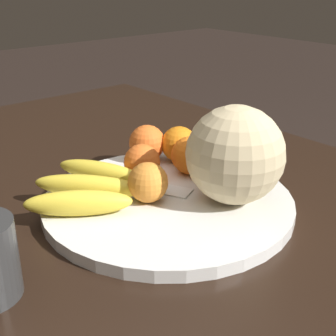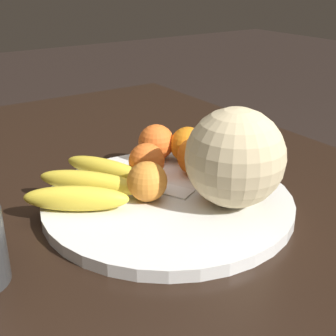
{
  "view_description": "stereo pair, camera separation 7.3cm",
  "coord_description": "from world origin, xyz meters",
  "px_view_note": "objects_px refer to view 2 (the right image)",
  "views": [
    {
      "loc": [
        -0.49,
        0.44,
        1.06
      ],
      "look_at": [
        0.02,
        0.01,
        0.77
      ],
      "focal_mm": 50.0,
      "sensor_mm": 36.0,
      "label": 1
    },
    {
      "loc": [
        -0.54,
        0.38,
        1.06
      ],
      "look_at": [
        0.02,
        0.01,
        0.77
      ],
      "focal_mm": 50.0,
      "sensor_mm": 36.0,
      "label": 2
    }
  ],
  "objects_px": {
    "orange_front_left": "(156,142)",
    "orange_back_right": "(188,145)",
    "orange_front_right": "(147,181)",
    "orange_mid_center": "(196,156)",
    "orange_back_left": "(148,161)",
    "produce_tag": "(163,190)",
    "melon": "(235,157)",
    "banana_bunch": "(92,184)",
    "kitchen_table": "(179,256)",
    "fruit_bowl": "(168,201)"
  },
  "relations": [
    {
      "from": "orange_mid_center",
      "to": "orange_back_left",
      "type": "height_order",
      "value": "orange_mid_center"
    },
    {
      "from": "orange_front_right",
      "to": "melon",
      "type": "bearing_deg",
      "value": -128.54
    },
    {
      "from": "orange_front_right",
      "to": "produce_tag",
      "type": "xyz_separation_m",
      "value": [
        0.01,
        -0.04,
        -0.03
      ]
    },
    {
      "from": "banana_bunch",
      "to": "orange_back_right",
      "type": "bearing_deg",
      "value": -122.9
    },
    {
      "from": "banana_bunch",
      "to": "orange_front_left",
      "type": "relative_size",
      "value": 3.21
    },
    {
      "from": "kitchen_table",
      "to": "fruit_bowl",
      "type": "relative_size",
      "value": 3.87
    },
    {
      "from": "kitchen_table",
      "to": "orange_back_left",
      "type": "relative_size",
      "value": 24.69
    },
    {
      "from": "fruit_bowl",
      "to": "orange_mid_center",
      "type": "xyz_separation_m",
      "value": [
        0.05,
        -0.09,
        0.04
      ]
    },
    {
      "from": "orange_front_right",
      "to": "orange_front_left",
      "type": "bearing_deg",
      "value": -37.44
    },
    {
      "from": "banana_bunch",
      "to": "produce_tag",
      "type": "relative_size",
      "value": 2.27
    },
    {
      "from": "orange_front_right",
      "to": "orange_mid_center",
      "type": "relative_size",
      "value": 0.94
    },
    {
      "from": "kitchen_table",
      "to": "orange_front_right",
      "type": "xyz_separation_m",
      "value": [
        0.03,
        0.04,
        0.14
      ]
    },
    {
      "from": "fruit_bowl",
      "to": "orange_front_right",
      "type": "height_order",
      "value": "orange_front_right"
    },
    {
      "from": "melon",
      "to": "orange_front_right",
      "type": "bearing_deg",
      "value": 51.46
    },
    {
      "from": "fruit_bowl",
      "to": "banana_bunch",
      "type": "xyz_separation_m",
      "value": [
        0.07,
        0.1,
        0.03
      ]
    },
    {
      "from": "kitchen_table",
      "to": "orange_back_left",
      "type": "distance_m",
      "value": 0.17
    },
    {
      "from": "fruit_bowl",
      "to": "orange_mid_center",
      "type": "distance_m",
      "value": 0.11
    },
    {
      "from": "produce_tag",
      "to": "orange_front_left",
      "type": "bearing_deg",
      "value": -53.87
    },
    {
      "from": "orange_front_right",
      "to": "orange_mid_center",
      "type": "xyz_separation_m",
      "value": [
        0.04,
        -0.12,
        0.0
      ]
    },
    {
      "from": "kitchen_table",
      "to": "produce_tag",
      "type": "xyz_separation_m",
      "value": [
        0.04,
        0.0,
        0.11
      ]
    },
    {
      "from": "kitchen_table",
      "to": "banana_bunch",
      "type": "xyz_separation_m",
      "value": [
        0.09,
        0.11,
        0.13
      ]
    },
    {
      "from": "melon",
      "to": "orange_back_right",
      "type": "bearing_deg",
      "value": -13.38
    },
    {
      "from": "orange_mid_center",
      "to": "orange_back_right",
      "type": "relative_size",
      "value": 1.0
    },
    {
      "from": "orange_mid_center",
      "to": "produce_tag",
      "type": "height_order",
      "value": "orange_mid_center"
    },
    {
      "from": "orange_front_left",
      "to": "orange_front_right",
      "type": "xyz_separation_m",
      "value": [
        -0.13,
        0.1,
        -0.0
      ]
    },
    {
      "from": "banana_bunch",
      "to": "kitchen_table",
      "type": "bearing_deg",
      "value": -170.83
    },
    {
      "from": "kitchen_table",
      "to": "melon",
      "type": "xyz_separation_m",
      "value": [
        -0.06,
        -0.06,
        0.18
      ]
    },
    {
      "from": "orange_back_left",
      "to": "orange_back_right",
      "type": "bearing_deg",
      "value": -78.5
    },
    {
      "from": "fruit_bowl",
      "to": "orange_back_left",
      "type": "distance_m",
      "value": 0.09
    },
    {
      "from": "fruit_bowl",
      "to": "melon",
      "type": "height_order",
      "value": "melon"
    },
    {
      "from": "kitchen_table",
      "to": "fruit_bowl",
      "type": "height_order",
      "value": "fruit_bowl"
    },
    {
      "from": "orange_back_left",
      "to": "produce_tag",
      "type": "relative_size",
      "value": 0.65
    },
    {
      "from": "orange_front_left",
      "to": "orange_back_right",
      "type": "distance_m",
      "value": 0.06
    },
    {
      "from": "kitchen_table",
      "to": "orange_back_left",
      "type": "xyz_separation_m",
      "value": [
        0.1,
        -0.0,
        0.14
      ]
    },
    {
      "from": "orange_back_left",
      "to": "orange_back_right",
      "type": "xyz_separation_m",
      "value": [
        0.02,
        -0.1,
        0.0
      ]
    },
    {
      "from": "orange_front_right",
      "to": "orange_back_left",
      "type": "height_order",
      "value": "same"
    },
    {
      "from": "orange_back_right",
      "to": "banana_bunch",
      "type": "bearing_deg",
      "value": 97.41
    },
    {
      "from": "orange_back_left",
      "to": "produce_tag",
      "type": "distance_m",
      "value": 0.07
    },
    {
      "from": "orange_front_left",
      "to": "orange_front_right",
      "type": "relative_size",
      "value": 1.07
    },
    {
      "from": "orange_front_left",
      "to": "orange_back_right",
      "type": "relative_size",
      "value": 1.01
    },
    {
      "from": "banana_bunch",
      "to": "orange_front_right",
      "type": "height_order",
      "value": "orange_front_right"
    },
    {
      "from": "kitchen_table",
      "to": "orange_back_right",
      "type": "relative_size",
      "value": 23.0
    },
    {
      "from": "orange_back_right",
      "to": "melon",
      "type": "bearing_deg",
      "value": 166.62
    },
    {
      "from": "fruit_bowl",
      "to": "orange_front_left",
      "type": "height_order",
      "value": "orange_front_left"
    },
    {
      "from": "banana_bunch",
      "to": "orange_mid_center",
      "type": "distance_m",
      "value": 0.19
    },
    {
      "from": "orange_mid_center",
      "to": "banana_bunch",
      "type": "bearing_deg",
      "value": 81.53
    },
    {
      "from": "orange_back_left",
      "to": "orange_front_right",
      "type": "bearing_deg",
      "value": 147.0
    },
    {
      "from": "fruit_bowl",
      "to": "orange_back_left",
      "type": "xyz_separation_m",
      "value": [
        0.08,
        -0.01,
        0.04
      ]
    },
    {
      "from": "fruit_bowl",
      "to": "orange_back_right",
      "type": "height_order",
      "value": "orange_back_right"
    },
    {
      "from": "orange_front_right",
      "to": "orange_back_right",
      "type": "height_order",
      "value": "orange_back_right"
    }
  ]
}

